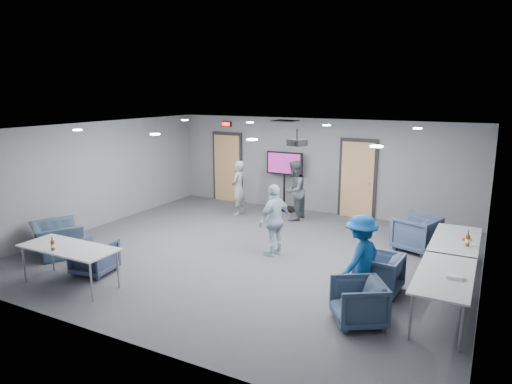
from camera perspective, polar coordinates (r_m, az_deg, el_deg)
The scene contains 29 objects.
floor at distance 10.03m, azimuth -0.61°, elevation -7.62°, with size 9.00×9.00×0.00m, color #323439.
ceiling at distance 9.45m, azimuth -0.65°, elevation 7.95°, with size 9.00×9.00×0.00m, color silver.
wall_back at distance 13.24m, azimuth 7.67°, elevation 3.26°, with size 9.00×0.02×2.70m, color slate.
wall_front at distance 6.55m, azimuth -17.69°, elevation -6.81°, with size 9.00×0.02×2.70m, color slate.
wall_left at distance 12.40m, azimuth -19.24°, elevation 2.05°, with size 0.02×8.00×2.70m, color slate.
wall_right at distance 8.54m, azimuth 27.02°, elevation -3.13°, with size 0.02×8.00×2.70m, color slate.
door_left at distance 14.54m, azimuth -3.59°, elevation 3.04°, with size 1.06×0.17×2.24m.
door_right at distance 12.89m, azimuth 12.57°, elevation 1.55°, with size 1.06×0.17×2.24m.
exit_sign at distance 14.36m, azimuth -3.71°, elevation 8.48°, with size 0.32×0.08×0.16m.
hvac_diffuser at distance 12.17m, azimuth 3.63°, elevation 8.87°, with size 0.60×0.60×0.03m, color black.
downlights at distance 9.45m, azimuth -0.65°, elevation 7.86°, with size 6.18×3.78×0.02m.
person_a at distance 12.88m, azimuth -2.22°, elevation 0.51°, with size 0.56×0.37×1.55m, color gray.
person_b at distance 12.38m, azimuth 4.79°, elevation 0.18°, with size 0.79×0.62×1.64m, color #4C525B.
person_c at distance 9.70m, azimuth 2.37°, elevation -3.52°, with size 0.91×0.38×1.55m, color #A5BFD4.
person_d at distance 7.80m, azimuth 12.93°, elevation -8.10°, with size 0.97×0.56×1.49m, color #154B8E.
chair_right_a at distance 10.66m, azimuth 19.37°, elevation -4.90°, with size 0.84×0.86×0.78m, color #3A4965.
chair_right_b at distance 8.36m, azimuth 15.06°, elevation -9.74°, with size 0.74×0.76×0.69m, color #3B4D66.
chair_right_c at distance 7.22m, azimuth 12.69°, elevation -13.33°, with size 0.73×0.75×0.68m, color #35455C.
chair_front_a at distance 9.39m, azimuth -19.53°, elevation -7.66°, with size 0.70×0.72×0.66m, color #363E5E.
chair_front_b at distance 10.72m, azimuth -23.67°, elevation -5.40°, with size 1.07×0.94×0.70m, color #35475D.
table_right_a at distance 9.42m, azimuth 23.69°, elevation -5.62°, with size 0.82×1.97×0.73m.
table_right_b at distance 7.63m, azimuth 22.51°, elevation -9.71°, with size 0.81×1.95×0.73m.
table_front_left at distance 8.88m, azimuth -22.37°, elevation -6.61°, with size 1.87×0.79×0.73m.
bottle_front at distance 8.75m, azimuth -24.08°, elevation -6.11°, with size 0.06×0.06×0.25m.
bottle_right at distance 9.03m, azimuth 24.95°, elevation -5.52°, with size 0.08×0.08×0.29m.
snack_box at distance 9.41m, azimuth 24.81°, elevation -5.37°, with size 0.16×0.11×0.04m, color #D25134.
wrapper at distance 7.48m, azimuth 23.59°, elevation -9.70°, with size 0.23×0.16×0.05m, color silver.
tv_stand at distance 13.41m, azimuth 3.56°, elevation 1.86°, with size 1.13×0.54×1.73m.
projector at distance 9.61m, azimuth 5.15°, elevation 6.21°, with size 0.42×0.39×0.36m.
Camera 1 is at (4.50, -8.28, 3.45)m, focal length 32.00 mm.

